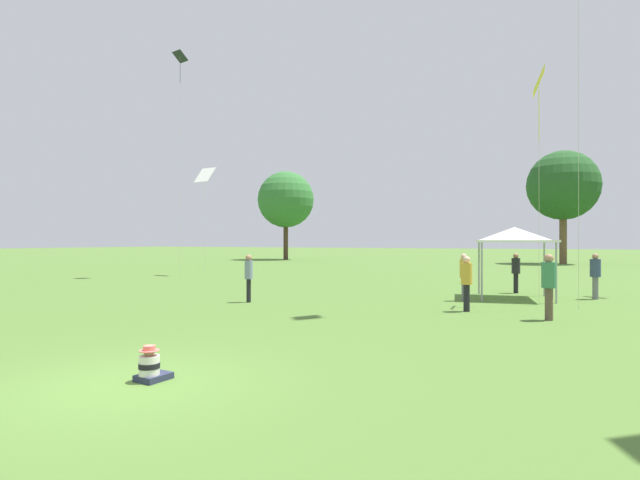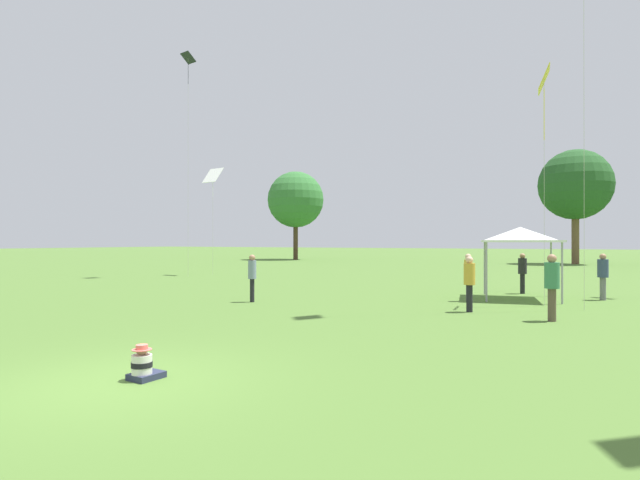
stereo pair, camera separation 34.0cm
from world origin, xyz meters
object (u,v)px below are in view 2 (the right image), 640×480
Objects in this scene: person_standing_1 at (552,281)px; kite_4 at (213,177)px; seated_toddler at (143,365)px; kite_6 at (544,87)px; kite_1 at (188,70)px; distant_tree_1 at (296,200)px; person_standing_5 at (252,273)px; distant_tree_0 at (575,185)px; person_standing_4 at (468,272)px; person_standing_6 at (469,279)px; person_standing_0 at (603,273)px; person_standing_3 at (522,270)px; canopy_tent at (520,235)px.

person_standing_1 is 23.76m from kite_4.
kite_6 is at bearing 72.52° from seated_toddler.
distant_tree_1 is (-9.16, 28.17, -5.62)m from kite_1.
distant_tree_0 reaches higher than person_standing_5.
person_standing_4 is at bearing -94.63° from distant_tree_0.
person_standing_6 is 0.16× the size of distant_tree_1.
seated_toddler is 49.14m from distant_tree_0.
person_standing_1 reaches higher than person_standing_5.
person_standing_6 is (7.46, 1.12, -0.01)m from person_standing_5.
person_standing_0 is 44.00m from distant_tree_1.
distant_tree_0 is at bearing 87.27° from seated_toddler.
person_standing_6 is at bearing 72.82° from person_standing_1.
person_standing_3 is at bearing 12.38° from person_standing_1.
person_standing_4 is 35.99m from distant_tree_0.
person_standing_4 is 6.89m from kite_6.
kite_4 is at bearing 131.33° from seated_toddler.
distant_tree_0 is (20.81, 30.61, -5.20)m from kite_1.
person_standing_3 is (-2.91, 1.05, -0.02)m from person_standing_0.
person_standing_3 is 4.04m from person_standing_4.
person_standing_0 reaches higher than person_standing_3.
canopy_tent is 5.42m from kite_6.
person_standing_1 is 0.17× the size of distant_tree_1.
person_standing_5 is 12.00m from kite_6.
person_standing_4 is at bearing -50.45° from distant_tree_1.
person_standing_5 is at bearing -103.90° from distant_tree_0.
kite_1 reaches higher than kite_4.
distant_tree_1 is (-28.71, 31.16, 4.77)m from canopy_tent.
kite_4 is 27.75m from distant_tree_1.
person_standing_6 is at bearing 160.54° from person_standing_0.
person_standing_5 is at bearing 119.66° from seated_toddler.
person_standing_0 is 0.13× the size of kite_1.
kite_6 is at bearing 128.38° from person_standing_5.
distant_tree_1 is (-20.27, 36.78, 6.16)m from person_standing_5.
person_standing_1 is at bearing 63.85° from seated_toddler.
distant_tree_1 is at bearing 161.20° from kite_4.
seated_toddler is 26.73m from kite_1.
distant_tree_1 reaches higher than seated_toddler.
kite_1 is (-19.55, 2.99, 10.39)m from canopy_tent.
kite_1 reaches higher than distant_tree_0.
canopy_tent is at bearing -133.01° from kite_1.
kite_4 is at bearing -40.20° from kite_1.
distant_tree_0 is at bearing -4.45° from person_standing_4.
person_standing_5 is (-6.84, -3.95, -0.02)m from person_standing_4.
person_standing_0 is 0.21× the size of kite_6.
person_standing_3 is 20.16m from kite_4.
person_standing_6 is (-3.75, -5.55, 0.00)m from person_standing_0.
seated_toddler is 0.05× the size of distant_tree_0.
kite_4 is (-19.19, 2.96, 5.42)m from person_standing_3.
seated_toddler is at bearing -105.12° from canopy_tent.
kite_4 is 35.22m from distant_tree_0.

